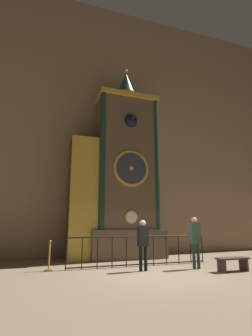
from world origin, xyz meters
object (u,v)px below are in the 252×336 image
at_px(clock_tower, 119,175).
at_px(visitor_bench, 233,262).
at_px(visitor_near, 143,240).
at_px(visitor_far, 195,237).
at_px(stanchion_post, 49,261).

height_order(clock_tower, visitor_bench, clock_tower).
bearing_deg(visitor_bench, visitor_near, 159.38).
distance_m(visitor_near, visitor_far, 1.93).
bearing_deg(visitor_far, clock_tower, 119.66).
bearing_deg(visitor_bench, stanchion_post, 159.70).
xyz_separation_m(visitor_far, stanchion_post, (-4.89, 1.28, -0.74)).
height_order(visitor_far, visitor_bench, visitor_far).
distance_m(stanchion_post, visitor_bench, 6.10).
bearing_deg(visitor_far, visitor_near, 176.57).
relative_size(clock_tower, stanchion_post, 9.58).
xyz_separation_m(clock_tower, visitor_far, (1.78, -3.47, -2.72)).
distance_m(clock_tower, visitor_bench, 6.12).
bearing_deg(clock_tower, visitor_far, -62.92).
relative_size(visitor_near, stanchion_post, 1.67).
bearing_deg(clock_tower, visitor_bench, -58.78).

